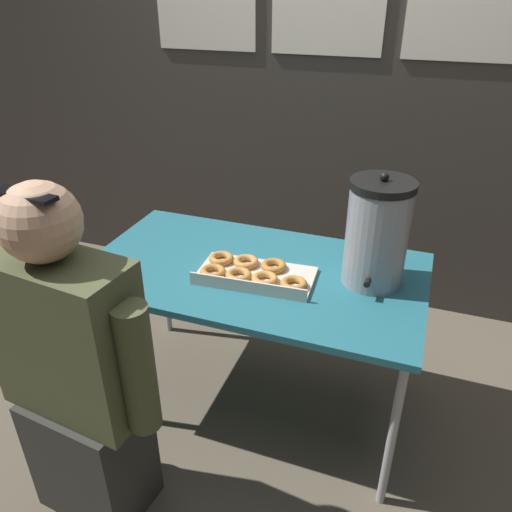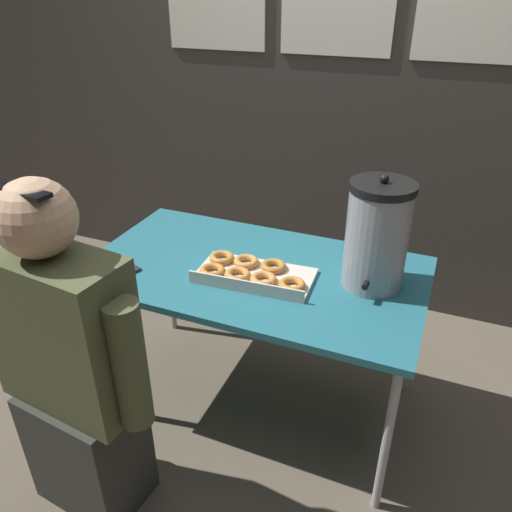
{
  "view_description": "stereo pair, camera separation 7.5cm",
  "coord_description": "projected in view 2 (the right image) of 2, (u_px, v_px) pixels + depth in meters",
  "views": [
    {
      "loc": [
        0.59,
        -1.62,
        1.72
      ],
      "look_at": [
        0.01,
        0.0,
        0.76
      ],
      "focal_mm": 35.0,
      "sensor_mm": 36.0,
      "label": 1
    },
    {
      "loc": [
        0.66,
        -1.59,
        1.72
      ],
      "look_at": [
        0.01,
        0.0,
        0.76
      ],
      "focal_mm": 35.0,
      "sensor_mm": 36.0,
      "label": 2
    }
  ],
  "objects": [
    {
      "name": "folding_table",
      "position": [
        254.0,
        278.0,
        2.02
      ],
      "size": [
        1.35,
        0.75,
        0.7
      ],
      "color": "#236675",
      "rests_on": "ground"
    },
    {
      "name": "back_wall",
      "position": [
        336.0,
        55.0,
        2.56
      ],
      "size": [
        6.0,
        0.11,
        2.75
      ],
      "color": "#38332D",
      "rests_on": "ground"
    },
    {
      "name": "coffee_urn",
      "position": [
        377.0,
        236.0,
        1.8
      ],
      "size": [
        0.23,
        0.26,
        0.44
      ],
      "color": "#939399",
      "rests_on": "folding_table"
    },
    {
      "name": "cell_phone",
      "position": [
        122.0,
        272.0,
        1.96
      ],
      "size": [
        0.12,
        0.15,
        0.01
      ],
      "rotation": [
        0.0,
        0.0,
        -0.32
      ],
      "color": "black",
      "rests_on": "folding_table"
    },
    {
      "name": "ground_plane",
      "position": [
        254.0,
        398.0,
        2.34
      ],
      "size": [
        12.0,
        12.0,
        0.0
      ],
      "primitive_type": "plane",
      "color": "brown"
    },
    {
      "name": "donut_box",
      "position": [
        252.0,
        273.0,
        1.93
      ],
      "size": [
        0.47,
        0.27,
        0.05
      ],
      "rotation": [
        0.0,
        0.0,
        0.06
      ],
      "color": "beige",
      "rests_on": "folding_table"
    },
    {
      "name": "person_seated",
      "position": [
        72.0,
        371.0,
        1.63
      ],
      "size": [
        0.64,
        0.3,
        1.26
      ],
      "rotation": [
        0.0,
        0.0,
        3.03
      ],
      "color": "#33332D",
      "rests_on": "ground"
    }
  ]
}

